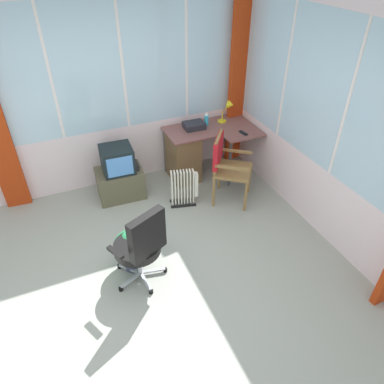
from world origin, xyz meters
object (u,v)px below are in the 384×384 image
Objects in this scene: paper_tray at (194,125)px; office_chair at (141,244)px; desk at (187,153)px; wooden_armchair at (224,161)px; spray_bottle at (206,119)px; space_heater at (185,188)px; tv_remote at (243,133)px; desk_lamp at (229,108)px; tv_on_stand at (120,175)px; potted_plant at (131,248)px.

paper_tray is 0.31× the size of office_chair.
desk is 0.80m from wooden_armchair.
spray_bottle reaches higher than paper_tray.
paper_tray reaches higher than space_heater.
tv_remote reaches higher than desk.
office_chair reaches higher than space_heater.
desk_lamp is 0.44× the size of tv_on_stand.
space_heater is at bearing 171.51° from wooden_armchair.
space_heater reaches higher than potted_plant.
tv_on_stand is 0.94m from space_heater.
paper_tray is at bearing 7.94° from tv_on_stand.
tv_remote is 0.69× the size of spray_bottle.
paper_tray is (-0.56, 0.01, -0.18)m from desk_lamp.
tv_on_stand is (-1.80, 0.27, -0.43)m from tv_remote.
desk is at bearing -166.11° from spray_bottle.
tv_on_stand is at bearing -172.06° from paper_tray.
space_heater is (-0.45, -0.71, -0.53)m from paper_tray.
tv_on_stand is (-1.78, -0.16, -0.64)m from desk_lamp.
desk is 6.12× the size of spray_bottle.
spray_bottle is 2.44m from office_chair.
office_chair is (-1.48, -1.01, -0.08)m from wooden_armchair.
spray_bottle is 0.27× the size of tv_on_stand.
desk_lamp is 0.37m from spray_bottle.
office_chair is (-1.23, -1.73, 0.13)m from desk.
desk_lamp reaches higher than wooden_armchair.
desk_lamp is at bearing 81.74° from tv_remote.
tv_remote is 0.27× the size of space_heater.
paper_tray is at bearing 52.62° from office_chair.
paper_tray reaches higher than desk.
tv_on_stand reaches higher than potted_plant.
potted_plant is at bearing 105.71° from office_chair.
wooden_armchair is (-0.46, -0.78, -0.36)m from desk_lamp.
spray_bottle is (0.36, 0.09, 0.46)m from desk.
tv_on_stand is at bearing 159.87° from tv_remote.
paper_tray reaches higher than tv_on_stand.
office_chair is at bearing -130.29° from space_heater.
paper_tray reaches higher than tv_remote.
space_heater is (-0.66, -0.73, -0.59)m from spray_bottle.
wooden_armchair is 1.48m from tv_on_stand.
paper_tray is at bearing 97.34° from wooden_armchair.
desk_lamp is at bearing 37.62° from potted_plant.
tv_on_stand is at bearing 84.41° from office_chair.
space_heater is at bearing 40.47° from potted_plant.
tv_on_stand reaches higher than space_heater.
office_chair is 1.78× the size of space_heater.
spray_bottle is at bearing 43.66° from potted_plant.
wooden_armchair is at bearing 26.30° from potted_plant.
space_heater is at bearing -176.97° from tv_remote.
potted_plant is at bearing -99.33° from tv_on_stand.
tv_on_stand reaches higher than desk.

